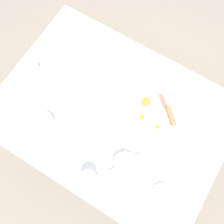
{
  "coord_description": "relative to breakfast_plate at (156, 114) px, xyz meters",
  "views": [
    {
      "loc": [
        0.36,
        0.22,
        2.12
      ],
      "look_at": [
        0.0,
        0.0,
        0.79
      ],
      "focal_mm": 42.0,
      "sensor_mm": 36.0,
      "label": 1
    }
  ],
  "objects": [
    {
      "name": "water_glass_tall",
      "position": [
        0.48,
        -0.11,
        0.06
      ],
      "size": [
        0.08,
        0.08,
        0.14
      ],
      "color": "white",
      "rests_on": "table"
    },
    {
      "name": "pepper_grinder",
      "position": [
        -0.22,
        -0.71,
        0.05
      ],
      "size": [
        0.04,
        0.04,
        0.11
      ],
      "color": "#BCBCC1",
      "rests_on": "table"
    },
    {
      "name": "knife_by_plate",
      "position": [
        0.34,
        -0.7,
        -0.01
      ],
      "size": [
        0.04,
        0.19,
        0.0
      ],
      "rotation": [
        0.0,
        0.0,
        0.15
      ],
      "color": "silver",
      "rests_on": "table"
    },
    {
      "name": "teapot_far",
      "position": [
        0.33,
        -0.0,
        0.04
      ],
      "size": [
        0.18,
        0.12,
        0.12
      ],
      "rotation": [
        0.0,
        0.0,
        5.75
      ],
      "color": "white",
      "rests_on": "table"
    },
    {
      "name": "fork_spare",
      "position": [
        0.01,
        0.28,
        -0.01
      ],
      "size": [
        0.06,
        0.16,
        0.0
      ],
      "rotation": [
        0.0,
        0.0,
        3.45
      ],
      "color": "silver",
      "rests_on": "table"
    },
    {
      "name": "ground_plane",
      "position": [
        0.12,
        -0.2,
        -0.78
      ],
      "size": [
        8.0,
        8.0,
        0.0
      ],
      "primitive_type": "plane",
      "color": "#70665B"
    },
    {
      "name": "table",
      "position": [
        0.12,
        -0.2,
        -0.08
      ],
      "size": [
        0.9,
        1.24,
        0.77
      ],
      "color": "silver",
      "rests_on": "ground_plane"
    },
    {
      "name": "teacup_with_saucer_left",
      "position": [
        0.35,
        0.21,
        0.02
      ],
      "size": [
        0.14,
        0.14,
        0.06
      ],
      "color": "white",
      "rests_on": "table"
    },
    {
      "name": "breakfast_plate",
      "position": [
        0.0,
        0.0,
        0.0
      ],
      "size": [
        0.31,
        0.31,
        0.04
      ],
      "color": "white",
      "rests_on": "table"
    },
    {
      "name": "spoon_for_tea",
      "position": [
        0.43,
        -0.25,
        -0.01
      ],
      "size": [
        0.13,
        0.09,
        0.0
      ],
      "rotation": [
        0.0,
        0.0,
        5.25
      ],
      "color": "silver",
      "rests_on": "table"
    },
    {
      "name": "teapot_near",
      "position": [
        0.37,
        -0.47,
        0.04
      ],
      "size": [
        0.16,
        0.14,
        0.12
      ],
      "rotation": [
        0.0,
        0.0,
        2.42
      ],
      "color": "white",
      "rests_on": "table"
    },
    {
      "name": "creamer_jug",
      "position": [
        -0.07,
        -0.51,
        0.02
      ],
      "size": [
        0.09,
        0.06,
        0.07
      ],
      "color": "white",
      "rests_on": "table"
    },
    {
      "name": "fork_by_plate",
      "position": [
        0.24,
        -0.27,
        -0.01
      ],
      "size": [
        0.15,
        0.09,
        0.0
      ],
      "rotation": [
        0.0,
        0.0,
        5.22
      ],
      "color": "silver",
      "rests_on": "table"
    },
    {
      "name": "salt_grinder",
      "position": [
        0.13,
        -0.7,
        0.05
      ],
      "size": [
        0.04,
        0.04,
        0.11
      ],
      "color": "#BCBCC1",
      "rests_on": "table"
    },
    {
      "name": "teacup_with_saucer_right",
      "position": [
        -0.02,
        -0.35,
        0.02
      ],
      "size": [
        0.14,
        0.14,
        0.06
      ],
      "color": "white",
      "rests_on": "table"
    }
  ]
}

